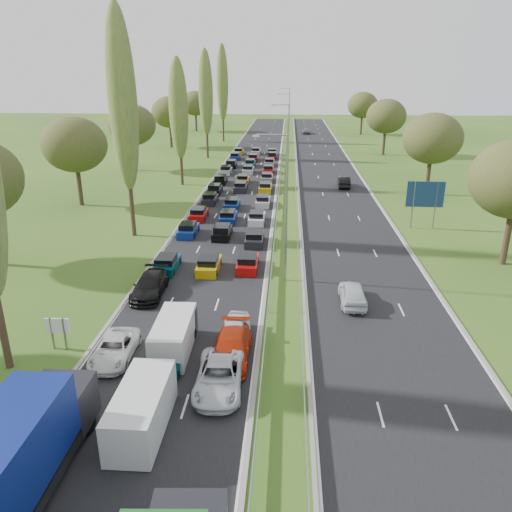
# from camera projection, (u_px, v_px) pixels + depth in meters

# --- Properties ---
(ground) EXTENTS (260.00, 260.00, 0.00)m
(ground) POSITION_uv_depth(u_px,v_px,m) (287.00, 185.00, 75.99)
(ground) COLOR #2E531A
(ground) RESTS_ON ground
(near_carriageway) EXTENTS (10.50, 215.00, 0.04)m
(near_carriageway) POSITION_uv_depth(u_px,v_px,m) (245.00, 181.00, 78.74)
(near_carriageway) COLOR black
(near_carriageway) RESTS_ON ground
(far_carriageway) EXTENTS (10.50, 215.00, 0.04)m
(far_carriageway) POSITION_uv_depth(u_px,v_px,m) (331.00, 182.00, 77.92)
(far_carriageway) COLOR black
(far_carriageway) RESTS_ON ground
(central_reservation) EXTENTS (2.36, 215.00, 0.32)m
(central_reservation) POSITION_uv_depth(u_px,v_px,m) (288.00, 178.00, 78.14)
(central_reservation) COLOR gray
(central_reservation) RESTS_ON ground
(lamp_columns) EXTENTS (0.18, 140.18, 12.00)m
(lamp_columns) POSITION_uv_depth(u_px,v_px,m) (288.00, 147.00, 72.03)
(lamp_columns) COLOR gray
(lamp_columns) RESTS_ON ground
(poplar_row) EXTENTS (2.80, 127.80, 22.44)m
(poplar_row) POSITION_uv_depth(u_px,v_px,m) (160.00, 105.00, 61.57)
(poplar_row) COLOR #2D2116
(poplar_row) RESTS_ON ground
(woodland_left) EXTENTS (8.00, 166.00, 11.10)m
(woodland_left) POSITION_uv_depth(u_px,v_px,m) (63.00, 149.00, 58.67)
(woodland_left) COLOR #2D2116
(woodland_left) RESTS_ON ground
(woodland_right) EXTENTS (8.00, 153.00, 11.10)m
(woodland_right) POSITION_uv_depth(u_px,v_px,m) (451.00, 147.00, 59.66)
(woodland_right) COLOR #2D2116
(woodland_right) RESTS_ON ground
(traffic_queue_fill) EXTENTS (9.06, 68.70, 0.80)m
(traffic_queue_fill) POSITION_uv_depth(u_px,v_px,m) (242.00, 185.00, 73.90)
(traffic_queue_fill) COLOR #053F4C
(traffic_queue_fill) RESTS_ON ground
(near_car_2) EXTENTS (2.33, 4.83, 1.33)m
(near_car_2) POSITION_uv_depth(u_px,v_px,m) (115.00, 349.00, 29.83)
(near_car_2) COLOR silver
(near_car_2) RESTS_ON near_carriageway
(near_car_3) EXTENTS (2.37, 5.50, 1.58)m
(near_car_3) POSITION_uv_depth(u_px,v_px,m) (150.00, 285.00, 38.35)
(near_car_3) COLOR black
(near_car_3) RESTS_ON near_carriageway
(near_car_7) EXTENTS (2.12, 5.08, 1.47)m
(near_car_7) POSITION_uv_depth(u_px,v_px,m) (169.00, 349.00, 29.71)
(near_car_7) COLOR #044647
(near_car_7) RESTS_ON near_carriageway
(near_car_10) EXTENTS (2.65, 5.49, 1.51)m
(near_car_10) POSITION_uv_depth(u_px,v_px,m) (219.00, 376.00, 27.01)
(near_car_10) COLOR silver
(near_car_10) RESTS_ON near_carriageway
(near_car_11) EXTENTS (2.20, 5.37, 1.56)m
(near_car_11) POSITION_uv_depth(u_px,v_px,m) (232.00, 348.00, 29.74)
(near_car_11) COLOR #B3270B
(near_car_11) RESTS_ON near_carriageway
(near_car_12) EXTENTS (1.92, 4.38, 1.47)m
(near_car_12) POSITION_uv_depth(u_px,v_px,m) (235.00, 330.00, 31.88)
(near_car_12) COLOR silver
(near_car_12) RESTS_ON near_carriageway
(far_car_0) EXTENTS (1.94, 4.68, 1.59)m
(far_car_0) POSITION_uv_depth(u_px,v_px,m) (353.00, 293.00, 36.96)
(far_car_0) COLOR silver
(far_car_0) RESTS_ON far_carriageway
(far_car_1) EXTENTS (1.82, 4.85, 1.58)m
(far_car_1) POSITION_uv_depth(u_px,v_px,m) (344.00, 182.00, 74.04)
(far_car_1) COLOR black
(far_car_1) RESTS_ON far_carriageway
(far_car_2) EXTENTS (2.22, 4.76, 1.32)m
(far_car_2) POSITION_uv_depth(u_px,v_px,m) (306.00, 131.00, 137.13)
(far_car_2) COLOR gray
(far_car_2) RESTS_ON far_carriageway
(blue_lorry) EXTENTS (2.69, 9.67, 4.08)m
(blue_lorry) POSITION_uv_depth(u_px,v_px,m) (19.00, 453.00, 19.73)
(blue_lorry) COLOR black
(blue_lorry) RESTS_ON near_carriageway
(white_van_front) EXTENTS (2.19, 5.59, 2.25)m
(white_van_front) POSITION_uv_depth(u_px,v_px,m) (143.00, 406.00, 23.99)
(white_van_front) COLOR silver
(white_van_front) RESTS_ON near_carriageway
(white_van_rear) EXTENTS (2.08, 5.30, 2.13)m
(white_van_rear) POSITION_uv_depth(u_px,v_px,m) (175.00, 334.00, 30.70)
(white_van_rear) COLOR silver
(white_van_rear) RESTS_ON near_carriageway
(info_sign) EXTENTS (1.50, 0.16, 2.10)m
(info_sign) POSITION_uv_depth(u_px,v_px,m) (58.00, 329.00, 30.71)
(info_sign) COLOR gray
(info_sign) RESTS_ON ground
(direction_sign) EXTENTS (4.00, 0.17, 5.20)m
(direction_sign) POSITION_uv_depth(u_px,v_px,m) (425.00, 196.00, 53.81)
(direction_sign) COLOR gray
(direction_sign) RESTS_ON ground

